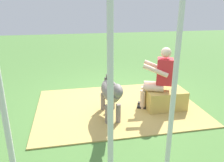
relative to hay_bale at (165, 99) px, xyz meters
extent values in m
plane|color=#4C7A38|center=(0.93, -0.53, -0.21)|extent=(24.00, 24.00, 0.00)
cube|color=tan|center=(0.94, -0.26, -0.20)|extent=(3.36, 2.41, 0.02)
cube|color=tan|center=(0.00, 0.00, 0.00)|extent=(0.80, 0.52, 0.42)
cylinder|color=beige|center=(0.27, 0.02, 0.28)|extent=(0.42, 0.28, 0.14)
cylinder|color=beige|center=(0.46, -0.06, 0.00)|extent=(0.11, 0.11, 0.42)
cube|color=black|center=(0.46, -0.06, -0.18)|extent=(0.24, 0.18, 0.06)
cylinder|color=beige|center=(0.20, -0.17, 0.28)|extent=(0.42, 0.28, 0.14)
cylinder|color=beige|center=(0.38, -0.24, 0.00)|extent=(0.11, 0.11, 0.42)
cube|color=black|center=(0.38, -0.24, -0.18)|extent=(0.24, 0.18, 0.06)
cube|color=red|center=(0.05, 0.00, 0.61)|extent=(0.38, 0.37, 0.52)
cylinder|color=beige|center=(0.28, 0.08, 0.66)|extent=(0.50, 0.27, 0.26)
cylinder|color=beige|center=(0.16, -0.22, 0.66)|extent=(0.50, 0.27, 0.26)
sphere|color=beige|center=(0.05, 0.00, 0.99)|extent=(0.20, 0.20, 0.20)
ellipsoid|color=slate|center=(1.18, 0.12, 0.34)|extent=(0.33, 0.84, 0.34)
cylinder|color=slate|center=(1.08, 0.40, -0.02)|extent=(0.09, 0.09, 0.38)
cylinder|color=slate|center=(1.28, 0.40, -0.02)|extent=(0.09, 0.09, 0.38)
cylinder|color=slate|center=(1.07, -0.16, -0.02)|extent=(0.09, 0.09, 0.38)
cylinder|color=slate|center=(1.27, -0.16, -0.02)|extent=(0.09, 0.09, 0.38)
cylinder|color=slate|center=(1.18, 0.62, 0.44)|extent=(0.18, 0.37, 0.33)
ellipsoid|color=slate|center=(1.18, 0.80, 0.60)|extent=(0.16, 0.32, 0.20)
cube|color=#433D3A|center=(1.18, 0.12, 0.53)|extent=(0.07, 0.60, 0.08)
cylinder|color=#433D3A|center=(1.17, -0.35, 0.29)|extent=(0.07, 0.07, 0.30)
cylinder|color=#197233|center=(-0.55, -0.28, -0.11)|extent=(0.07, 0.07, 0.19)
cone|color=#197233|center=(-0.55, -0.28, 0.02)|extent=(0.06, 0.06, 0.06)
cylinder|color=silver|center=(0.78, 1.86, 1.01)|extent=(0.06, 0.06, 2.43)
cylinder|color=silver|center=(2.54, 1.92, 1.01)|extent=(0.06, 0.06, 2.43)
cylinder|color=silver|center=(1.54, 2.10, 1.01)|extent=(0.06, 0.06, 2.43)
camera|label=1|loc=(1.91, 4.01, 1.90)|focal=36.26mm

